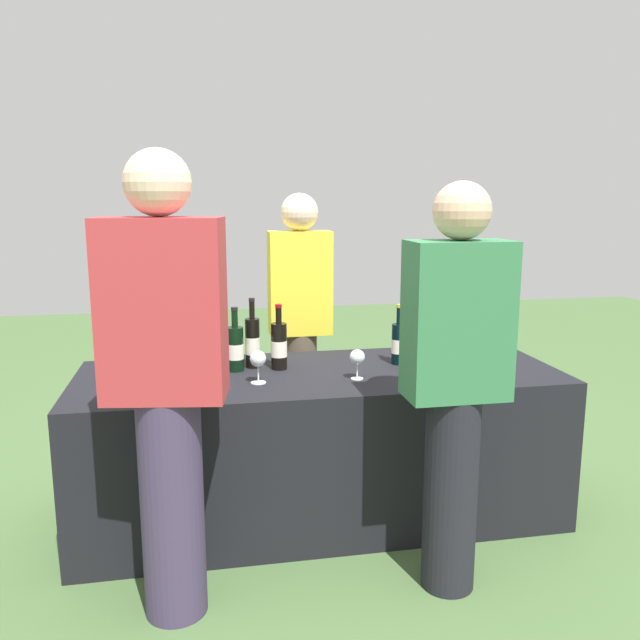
{
  "coord_description": "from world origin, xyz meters",
  "views": [
    {
      "loc": [
        -0.55,
        -2.89,
        1.54
      ],
      "look_at": [
        0.0,
        0.0,
        0.97
      ],
      "focal_mm": 36.05,
      "sensor_mm": 36.0,
      "label": 1
    }
  ],
  "objects_px": {
    "wine_glass_3": "(424,354)",
    "wine_bottle_5": "(398,343)",
    "wine_bottle_3": "(253,342)",
    "guest_1": "(455,377)",
    "guest_0": "(166,376)",
    "wine_glass_1": "(258,360)",
    "wine_glass_2": "(357,358)",
    "wine_bottle_2": "(235,348)",
    "wine_bottle_4": "(279,345)",
    "server_pouring": "(300,318)",
    "wine_bottle_1": "(210,347)",
    "wine_glass_4": "(471,354)",
    "wine_bottle_0": "(134,352)",
    "wine_glass_0": "(137,372)",
    "ice_bucket": "(449,347)"
  },
  "relations": [
    {
      "from": "wine_glass_3",
      "to": "wine_bottle_5",
      "type": "bearing_deg",
      "value": 109.6
    },
    {
      "from": "wine_bottle_3",
      "to": "guest_1",
      "type": "relative_size",
      "value": 0.21
    },
    {
      "from": "wine_bottle_3",
      "to": "guest_0",
      "type": "bearing_deg",
      "value": -114.83
    },
    {
      "from": "wine_glass_1",
      "to": "wine_glass_2",
      "type": "xyz_separation_m",
      "value": [
        0.45,
        -0.02,
        -0.01
      ]
    },
    {
      "from": "wine_bottle_2",
      "to": "wine_bottle_4",
      "type": "height_order",
      "value": "wine_bottle_4"
    },
    {
      "from": "wine_bottle_3",
      "to": "server_pouring",
      "type": "relative_size",
      "value": 0.22
    },
    {
      "from": "wine_bottle_1",
      "to": "wine_bottle_4",
      "type": "height_order",
      "value": "wine_bottle_4"
    },
    {
      "from": "wine_glass_4",
      "to": "guest_0",
      "type": "bearing_deg",
      "value": -161.26
    },
    {
      "from": "wine_bottle_0",
      "to": "guest_1",
      "type": "xyz_separation_m",
      "value": [
        1.25,
        -0.77,
        0.03
      ]
    },
    {
      "from": "wine_glass_4",
      "to": "guest_0",
      "type": "relative_size",
      "value": 0.08
    },
    {
      "from": "wine_bottle_1",
      "to": "wine_glass_3",
      "type": "height_order",
      "value": "wine_bottle_1"
    },
    {
      "from": "wine_bottle_0",
      "to": "wine_glass_1",
      "type": "height_order",
      "value": "wine_bottle_0"
    },
    {
      "from": "wine_glass_2",
      "to": "wine_glass_3",
      "type": "bearing_deg",
      "value": 6.7
    },
    {
      "from": "wine_bottle_4",
      "to": "wine_glass_0",
      "type": "distance_m",
      "value": 0.69
    },
    {
      "from": "wine_bottle_4",
      "to": "server_pouring",
      "type": "height_order",
      "value": "server_pouring"
    },
    {
      "from": "wine_bottle_0",
      "to": "wine_bottle_5",
      "type": "bearing_deg",
      "value": -0.63
    },
    {
      "from": "wine_bottle_0",
      "to": "wine_bottle_3",
      "type": "height_order",
      "value": "wine_bottle_3"
    },
    {
      "from": "wine_bottle_5",
      "to": "ice_bucket",
      "type": "bearing_deg",
      "value": -17.78
    },
    {
      "from": "wine_glass_1",
      "to": "wine_glass_2",
      "type": "bearing_deg",
      "value": -2.59
    },
    {
      "from": "wine_bottle_2",
      "to": "server_pouring",
      "type": "bearing_deg",
      "value": 54.46
    },
    {
      "from": "wine_glass_1",
      "to": "guest_0",
      "type": "bearing_deg",
      "value": -125.47
    },
    {
      "from": "wine_glass_4",
      "to": "wine_bottle_2",
      "type": "bearing_deg",
      "value": 164.76
    },
    {
      "from": "wine_glass_4",
      "to": "server_pouring",
      "type": "distance_m",
      "value": 1.08
    },
    {
      "from": "wine_glass_0",
      "to": "ice_bucket",
      "type": "relative_size",
      "value": 0.61
    },
    {
      "from": "wine_glass_2",
      "to": "wine_bottle_4",
      "type": "bearing_deg",
      "value": 143.45
    },
    {
      "from": "wine_glass_4",
      "to": "wine_bottle_0",
      "type": "bearing_deg",
      "value": 169.51
    },
    {
      "from": "wine_bottle_1",
      "to": "wine_bottle_2",
      "type": "distance_m",
      "value": 0.12
    },
    {
      "from": "wine_bottle_0",
      "to": "wine_bottle_3",
      "type": "bearing_deg",
      "value": 5.94
    },
    {
      "from": "guest_0",
      "to": "wine_bottle_0",
      "type": "bearing_deg",
      "value": 112.65
    },
    {
      "from": "wine_glass_2",
      "to": "ice_bucket",
      "type": "bearing_deg",
      "value": 16.86
    },
    {
      "from": "wine_glass_1",
      "to": "wine_bottle_1",
      "type": "bearing_deg",
      "value": 127.45
    },
    {
      "from": "wine_glass_4",
      "to": "wine_bottle_5",
      "type": "bearing_deg",
      "value": 134.49
    },
    {
      "from": "wine_bottle_3",
      "to": "wine_glass_4",
      "type": "xyz_separation_m",
      "value": [
        0.98,
        -0.34,
        -0.02
      ]
    },
    {
      "from": "wine_glass_0",
      "to": "wine_glass_1",
      "type": "height_order",
      "value": "wine_glass_1"
    },
    {
      "from": "server_pouring",
      "to": "wine_bottle_3",
      "type": "bearing_deg",
      "value": 58.89
    },
    {
      "from": "wine_glass_1",
      "to": "ice_bucket",
      "type": "height_order",
      "value": "ice_bucket"
    },
    {
      "from": "wine_bottle_1",
      "to": "wine_glass_3",
      "type": "distance_m",
      "value": 1.01
    },
    {
      "from": "wine_glass_2",
      "to": "wine_glass_3",
      "type": "xyz_separation_m",
      "value": [
        0.33,
        0.04,
        -0.0
      ]
    },
    {
      "from": "wine_bottle_5",
      "to": "wine_glass_2",
      "type": "xyz_separation_m",
      "value": [
        -0.27,
        -0.23,
        -0.01
      ]
    },
    {
      "from": "wine_glass_4",
      "to": "wine_bottle_3",
      "type": "bearing_deg",
      "value": 160.84
    },
    {
      "from": "wine_glass_3",
      "to": "ice_bucket",
      "type": "distance_m",
      "value": 0.2
    },
    {
      "from": "ice_bucket",
      "to": "guest_1",
      "type": "relative_size",
      "value": 0.13
    },
    {
      "from": "wine_glass_1",
      "to": "wine_glass_3",
      "type": "distance_m",
      "value": 0.78
    },
    {
      "from": "wine_bottle_1",
      "to": "wine_bottle_4",
      "type": "bearing_deg",
      "value": -7.44
    },
    {
      "from": "wine_bottle_1",
      "to": "wine_glass_4",
      "type": "xyz_separation_m",
      "value": [
        1.18,
        -0.32,
        -0.01
      ]
    },
    {
      "from": "wine_glass_3",
      "to": "guest_1",
      "type": "distance_m",
      "value": 0.58
    },
    {
      "from": "wine_bottle_4",
      "to": "wine_bottle_5",
      "type": "xyz_separation_m",
      "value": [
        0.59,
        -0.01,
        -0.01
      ]
    },
    {
      "from": "wine_bottle_1",
      "to": "wine_glass_0",
      "type": "relative_size",
      "value": 2.49
    },
    {
      "from": "wine_bottle_5",
      "to": "guest_1",
      "type": "relative_size",
      "value": 0.19
    },
    {
      "from": "guest_1",
      "to": "guest_0",
      "type": "bearing_deg",
      "value": 178.41
    }
  ]
}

